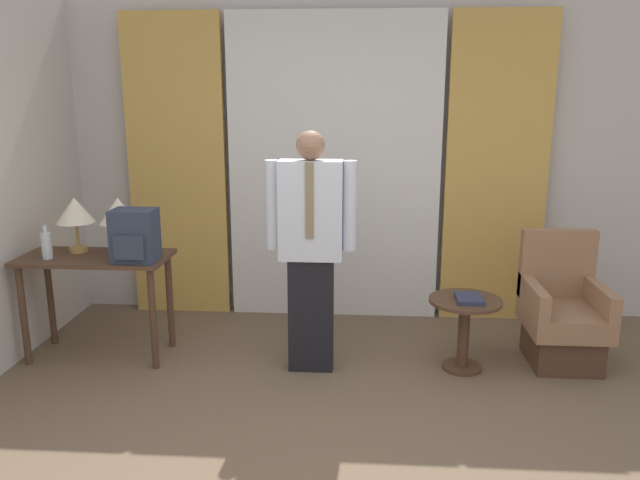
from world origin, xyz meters
name	(u,v)px	position (x,y,z in m)	size (l,w,h in m)	color
wall_back	(335,161)	(0.00, 2.71, 1.35)	(10.00, 0.06, 2.70)	beige
curtain_sheer_center	(334,170)	(0.00, 2.58, 1.29)	(1.79, 0.06, 2.58)	white
curtain_drape_left	(177,168)	(-1.36, 2.58, 1.29)	(0.84, 0.06, 2.58)	gold
curtain_drape_right	(496,171)	(1.36, 2.58, 1.29)	(0.84, 0.06, 2.58)	gold
desk	(96,274)	(-1.70, 1.56, 0.64)	(1.07, 0.51, 0.78)	#4C3323
table_lamp_left	(75,212)	(-1.86, 1.66, 1.08)	(0.28, 0.28, 0.41)	tan
table_lamp_right	(119,213)	(-1.53, 1.66, 1.08)	(0.28, 0.28, 0.41)	tan
bottle_near_edge	(47,245)	(-1.99, 1.46, 0.88)	(0.07, 0.07, 0.24)	silver
backpack	(135,236)	(-1.34, 1.44, 0.96)	(0.30, 0.26, 0.37)	#2D384C
person	(311,244)	(-0.10, 1.45, 0.92)	(0.62, 0.21, 1.69)	black
armchair	(562,317)	(1.71, 1.70, 0.34)	(0.54, 0.62, 0.94)	#4C3323
side_table	(464,322)	(0.98, 1.51, 0.36)	(0.51, 0.51, 0.53)	#4C3323
book	(469,299)	(1.00, 1.48, 0.54)	(0.18, 0.23, 0.03)	#2D334C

